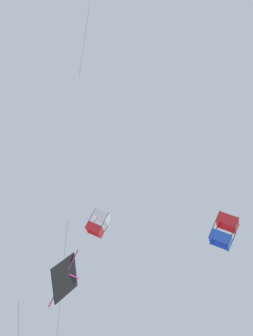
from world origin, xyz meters
TOP-DOWN VIEW (x-y plane):
  - kite_box_upper_right at (-3.48, 6.59)m, footprint 2.86×2.97m
  - kite_box_highest at (3.39, 5.76)m, footprint 1.87×1.36m
  - kite_diamond_near_right at (-4.55, 3.71)m, footprint 2.31×2.37m

SIDE VIEW (x-z plane):
  - kite_diamond_near_right at x=-4.55m, z-range 13.45..20.14m
  - kite_box_highest at x=3.39m, z-range 18.75..20.71m
  - kite_box_upper_right at x=-3.48m, z-range 16.64..24.64m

